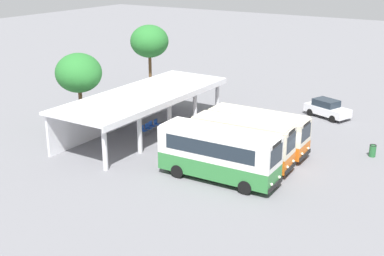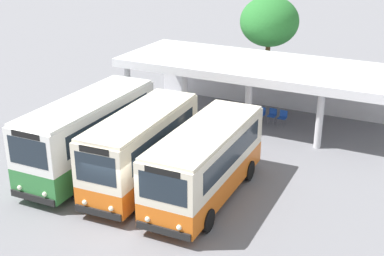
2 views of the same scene
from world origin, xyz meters
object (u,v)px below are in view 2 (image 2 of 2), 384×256
city_bus_middle_cream (206,160)px  waiting_chair_fourth_seat (283,116)px  waiting_chair_middle_seat (272,114)px  waiting_chair_end_by_column (251,112)px  city_bus_nearest_orange (89,132)px  waiting_chair_second_from_end (261,113)px  city_bus_second_in_row (142,146)px

city_bus_middle_cream → waiting_chair_fourth_seat: bearing=88.0°
waiting_chair_middle_seat → waiting_chair_fourth_seat: (0.64, -0.05, 0.00)m
waiting_chair_end_by_column → waiting_chair_fourth_seat: same height
city_bus_nearest_orange → waiting_chair_second_from_end: size_ratio=9.37×
city_bus_nearest_orange → waiting_chair_middle_seat: (5.51, 9.55, -1.37)m
waiting_chair_end_by_column → waiting_chair_second_from_end: size_ratio=1.00×
city_bus_nearest_orange → waiting_chair_end_by_column: size_ratio=9.37×
city_bus_middle_cream → waiting_chair_end_by_column: city_bus_middle_cream is taller
city_bus_second_in_row → city_bus_middle_cream: bearing=4.1°
city_bus_nearest_orange → waiting_chair_fourth_seat: 11.40m
waiting_chair_second_from_end → waiting_chair_middle_seat: (0.64, 0.10, 0.00)m
waiting_chair_second_from_end → waiting_chair_fourth_seat: (1.28, 0.05, 0.00)m
waiting_chair_fourth_seat → waiting_chair_end_by_column: bearing=-178.0°
city_bus_second_in_row → city_bus_middle_cream: 2.92m
waiting_chair_middle_seat → waiting_chair_fourth_seat: same height
city_bus_nearest_orange → waiting_chair_end_by_column: bearing=65.8°
waiting_chair_second_from_end → waiting_chair_middle_seat: same height
city_bus_second_in_row → waiting_chair_fourth_seat: bearing=71.5°
city_bus_middle_cream → waiting_chair_fourth_seat: size_ratio=8.77×
waiting_chair_end_by_column → waiting_chair_middle_seat: same height
city_bus_second_in_row → waiting_chair_middle_seat: (2.60, 9.72, -1.30)m
city_bus_middle_cream → city_bus_second_in_row: bearing=-175.9°
city_bus_middle_cream → waiting_chair_second_from_end: 9.53m
city_bus_nearest_orange → city_bus_second_in_row: size_ratio=1.11×
city_bus_nearest_orange → city_bus_second_in_row: bearing=-3.4°
waiting_chair_second_from_end → waiting_chair_fourth_seat: 1.28m
city_bus_middle_cream → waiting_chair_second_from_end: (-0.96, 9.41, -1.19)m
waiting_chair_end_by_column → waiting_chair_middle_seat: (1.28, 0.12, 0.00)m
city_bus_second_in_row → waiting_chair_fourth_seat: (3.24, 9.67, -1.30)m
city_bus_nearest_orange → waiting_chair_second_from_end: (4.87, 9.45, -1.37)m
city_bus_second_in_row → waiting_chair_end_by_column: bearing=82.2°
waiting_chair_end_by_column → waiting_chair_second_from_end: same height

